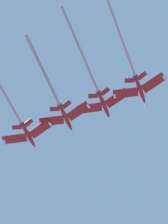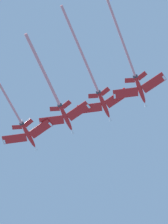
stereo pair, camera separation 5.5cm
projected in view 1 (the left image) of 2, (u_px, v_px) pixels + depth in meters
name	position (u px, v px, depth m)	size (l,w,h in m)	color
jet_far_left	(19.00, 118.00, 168.37)	(20.03, 49.51, 12.88)	red
jet_inner_left	(57.00, 99.00, 166.61)	(20.01, 41.79, 9.91)	red
jet_centre	(96.00, 87.00, 165.76)	(20.02, 46.66, 11.38)	red
jet_inner_right	(134.00, 72.00, 162.85)	(20.01, 47.36, 11.41)	red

